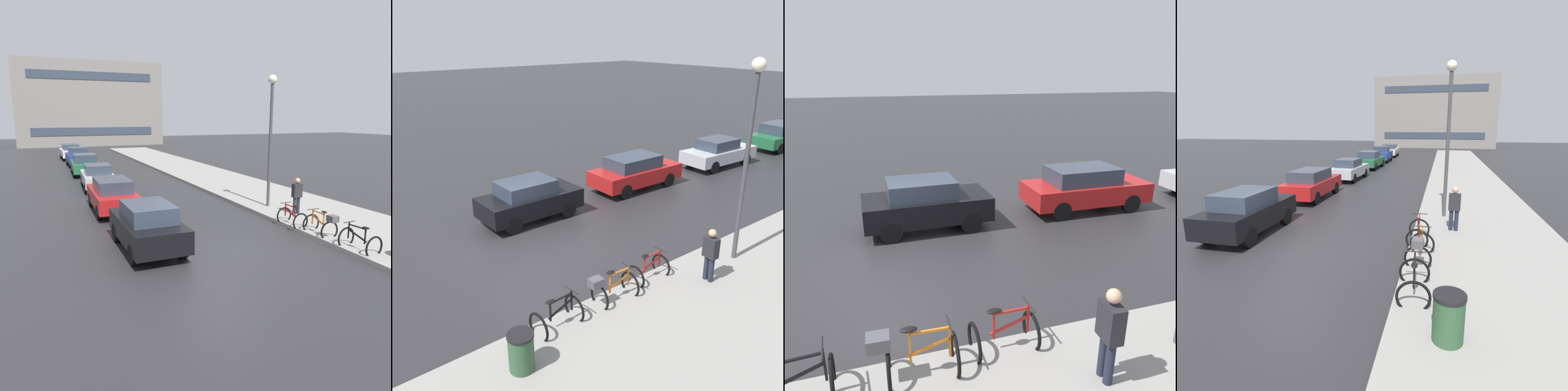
{
  "view_description": "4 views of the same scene",
  "coord_description": "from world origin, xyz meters",
  "views": [
    {
      "loc": [
        -5.18,
        -10.2,
        4.27
      ],
      "look_at": [
        0.99,
        4.59,
        0.92
      ],
      "focal_mm": 35.0,
      "sensor_mm": 36.0,
      "label": 1
    },
    {
      "loc": [
        11.14,
        -6.37,
        6.66
      ],
      "look_at": [
        0.5,
        2.07,
        1.53
      ],
      "focal_mm": 40.0,
      "sensor_mm": 36.0,
      "label": 2
    },
    {
      "loc": [
        8.84,
        -0.39,
        4.61
      ],
      "look_at": [
        -0.55,
        2.56,
        1.4
      ],
      "focal_mm": 35.0,
      "sensor_mm": 36.0,
      "label": 3
    },
    {
      "loc": [
        4.48,
        -7.68,
        3.69
      ],
      "look_at": [
        2.09,
        2.67,
        1.27
      ],
      "focal_mm": 28.0,
      "sensor_mm": 36.0,
      "label": 4
    }
  ],
  "objects": [
    {
      "name": "ground_plane",
      "position": [
        0.0,
        0.0,
        0.0
      ],
      "size": [
        140.0,
        140.0,
        0.0
      ],
      "primitive_type": "plane",
      "color": "#28282B"
    },
    {
      "name": "sidewalk_kerb",
      "position": [
        6.0,
        10.0,
        0.07
      ],
      "size": [
        4.8,
        60.0,
        0.14
      ],
      "primitive_type": "cube",
      "color": "gray",
      "rests_on": "ground"
    },
    {
      "name": "bicycle_nearest",
      "position": [
        4.0,
        -1.63,
        0.4
      ],
      "size": [
        0.8,
        1.18,
        0.94
      ],
      "color": "black",
      "rests_on": "ground"
    },
    {
      "name": "bicycle_second",
      "position": [
        3.99,
        0.05,
        0.5
      ],
      "size": [
        0.77,
        1.36,
        1.0
      ],
      "color": "black",
      "rests_on": "ground"
    },
    {
      "name": "bicycle_third",
      "position": [
        3.83,
        1.6,
        0.38
      ],
      "size": [
        0.7,
        1.1,
        0.92
      ],
      "color": "black",
      "rests_on": "ground"
    },
    {
      "name": "car_black",
      "position": [
        -2.06,
        1.3,
        0.8
      ],
      "size": [
        1.78,
        3.8,
        1.56
      ],
      "color": "black",
      "rests_on": "ground"
    },
    {
      "name": "car_red",
      "position": [
        -2.15,
        6.86,
        0.78
      ],
      "size": [
        1.83,
        4.26,
        1.52
      ],
      "color": "#AD1919",
      "rests_on": "ground"
    },
    {
      "name": "car_silver",
      "position": [
        -1.93,
        12.71,
        0.75
      ],
      "size": [
        1.9,
        4.21,
        1.48
      ],
      "color": "#B2B5BA",
      "rests_on": "ground"
    },
    {
      "name": "car_green",
      "position": [
        -1.93,
        18.83,
        0.77
      ],
      "size": [
        2.04,
        4.42,
        1.53
      ],
      "color": "#1E6038",
      "rests_on": "ground"
    },
    {
      "name": "car_blue",
      "position": [
        -1.89,
        24.29,
        0.8
      ],
      "size": [
        1.85,
        3.89,
        1.62
      ],
      "color": "navy",
      "rests_on": "ground"
    },
    {
      "name": "car_white",
      "position": [
        -2.01,
        29.97,
        0.77
      ],
      "size": [
        1.92,
        4.29,
        1.5
      ],
      "color": "silver",
      "rests_on": "ground"
    },
    {
      "name": "pedestrian",
      "position": [
        4.95,
        2.82,
        0.96
      ],
      "size": [
        0.41,
        0.26,
        1.7
      ],
      "color": "#1E2333",
      "rests_on": "ground"
    },
    {
      "name": "streetlamp",
      "position": [
        4.63,
        4.52,
        3.88
      ],
      "size": [
        0.39,
        0.39,
        6.04
      ],
      "color": "#424247",
      "rests_on": "ground"
    },
    {
      "name": "building_facade_main",
      "position": [
        2.63,
        50.09,
        5.92
      ],
      "size": [
        20.4,
        8.41,
        11.85
      ],
      "color": "gray",
      "rests_on": "ground"
    }
  ]
}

